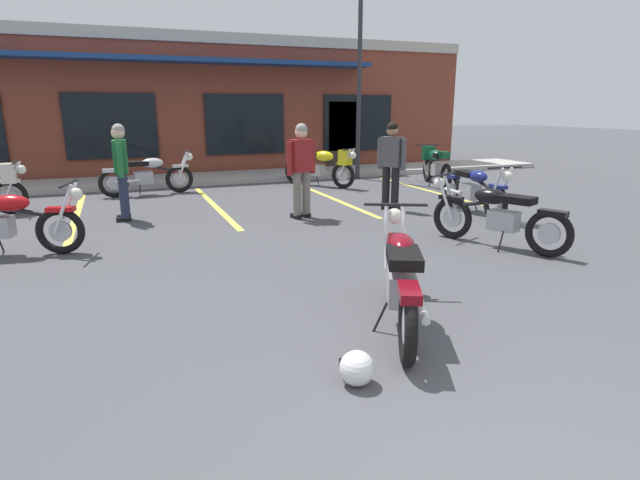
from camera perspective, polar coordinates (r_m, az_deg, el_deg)
name	(u,v)px	position (r m, az deg, el deg)	size (l,w,h in m)	color
ground_plane	(289,277)	(6.06, -3.52, -4.11)	(80.00, 80.00, 0.00)	#47474C
sidewalk_kerb	(190,179)	(14.13, -14.42, 6.62)	(22.00, 1.80, 0.14)	#A8A59E
brick_storefront_building	(169,106)	(18.08, -16.61, 14.21)	(18.08, 7.17, 3.94)	brown
painted_stall_lines	(214,205)	(10.63, -11.77, 3.85)	(10.34, 4.80, 0.01)	#DBCC4C
motorcycle_foreground_classic	(401,277)	(4.67, 9.04, -4.10)	(1.19, 1.95, 0.98)	black
motorcycle_black_cruiser	(148,175)	(12.22, -18.73, 6.96)	(2.11, 0.68, 0.98)	black
motorcycle_silver_naked	(473,189)	(9.95, 16.78, 5.49)	(0.67, 2.11, 0.98)	black
motorcycle_blue_standard	(4,222)	(7.97, -31.93, 1.70)	(2.07, 0.85, 0.98)	black
motorcycle_green_cafe_racer	(322,165)	(12.83, 0.26, 8.36)	(1.44, 1.82, 0.98)	black
motorcycle_orange_scrambler	(497,215)	(7.64, 19.21, 2.65)	(1.14, 1.98, 0.98)	black
motorcycle_cream_vintage	(436,164)	(13.38, 12.83, 8.27)	(0.90, 2.06, 0.98)	black
person_in_black_shirt	(121,166)	(9.51, -21.40, 7.68)	(0.29, 0.60, 1.68)	black
person_in_shorts_foreground	(301,165)	(9.06, -2.10, 8.38)	(0.60, 0.36, 1.68)	black
person_by_back_row	(391,161)	(9.91, 8.01, 8.79)	(0.42, 0.56, 1.68)	black
helmet_on_pavement	(357,368)	(3.79, 4.14, -14.12)	(0.26, 0.26, 0.26)	silver
parking_lot_lamp_post	(362,44)	(14.22, 4.69, 21.04)	(0.24, 0.76, 5.53)	#2D2D33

